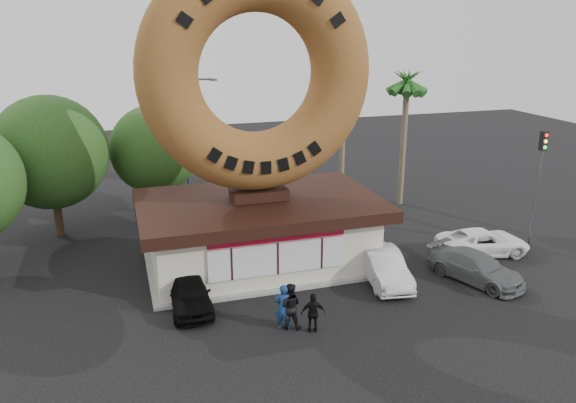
% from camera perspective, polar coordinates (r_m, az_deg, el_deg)
% --- Properties ---
extents(ground, '(90.00, 90.00, 0.00)m').
position_cam_1_polar(ground, '(22.25, 1.14, -12.39)').
color(ground, black).
rests_on(ground, ground).
extents(donut_shop, '(11.20, 7.20, 3.80)m').
position_cam_1_polar(donut_shop, '(26.70, -2.90, -2.89)').
color(donut_shop, silver).
rests_on(donut_shop, ground).
extents(giant_donut, '(10.44, 2.66, 10.44)m').
position_cam_1_polar(giant_donut, '(25.09, -3.18, 12.82)').
color(giant_donut, brown).
rests_on(giant_donut, donut_shop).
extents(tree_west, '(6.00, 6.00, 7.65)m').
position_cam_1_polar(tree_west, '(32.08, -23.03, 4.60)').
color(tree_west, '#473321').
rests_on(tree_west, ground).
extents(tree_mid, '(5.20, 5.20, 6.63)m').
position_cam_1_polar(tree_mid, '(34.06, -13.39, 5.16)').
color(tree_mid, '#473321').
rests_on(tree_mid, ground).
extents(palm_near, '(2.60, 2.60, 9.75)m').
position_cam_1_polar(palm_near, '(35.11, 5.74, 13.18)').
color(palm_near, '#726651').
rests_on(palm_near, ground).
extents(palm_far, '(2.60, 2.60, 8.75)m').
position_cam_1_polar(palm_far, '(35.38, 12.00, 11.41)').
color(palm_far, '#726651').
rests_on(palm_far, ground).
extents(street_lamp, '(2.11, 0.20, 8.00)m').
position_cam_1_polar(street_lamp, '(35.14, -10.07, 6.52)').
color(street_lamp, '#59595E').
rests_on(street_lamp, ground).
extents(traffic_signal, '(0.30, 0.38, 6.07)m').
position_cam_1_polar(traffic_signal, '(30.87, 24.13, 2.50)').
color(traffic_signal, '#59595E').
rests_on(traffic_signal, ground).
extents(person_left, '(0.79, 0.65, 1.86)m').
position_cam_1_polar(person_left, '(21.50, -0.47, -10.69)').
color(person_left, navy).
rests_on(person_left, ground).
extents(person_center, '(1.10, 0.99, 1.85)m').
position_cam_1_polar(person_center, '(21.59, 0.17, -10.58)').
color(person_center, black).
rests_on(person_center, ground).
extents(person_right, '(0.99, 0.60, 1.57)m').
position_cam_1_polar(person_right, '(21.43, 2.58, -11.24)').
color(person_right, black).
rests_on(person_right, ground).
extents(car_black, '(1.66, 4.03, 1.36)m').
position_cam_1_polar(car_black, '(23.50, -10.00, -9.04)').
color(car_black, black).
rests_on(car_black, ground).
extents(car_silver, '(2.11, 4.53, 1.44)m').
position_cam_1_polar(car_silver, '(25.69, 9.66, -6.52)').
color(car_silver, silver).
rests_on(car_silver, ground).
extents(car_grey, '(3.31, 4.82, 1.30)m').
position_cam_1_polar(car_grey, '(26.79, 18.58, -6.36)').
color(car_grey, '#5C6062').
rests_on(car_grey, ground).
extents(car_white, '(4.82, 2.71, 1.27)m').
position_cam_1_polar(car_white, '(29.90, 19.20, -3.91)').
color(car_white, white).
rests_on(car_white, ground).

